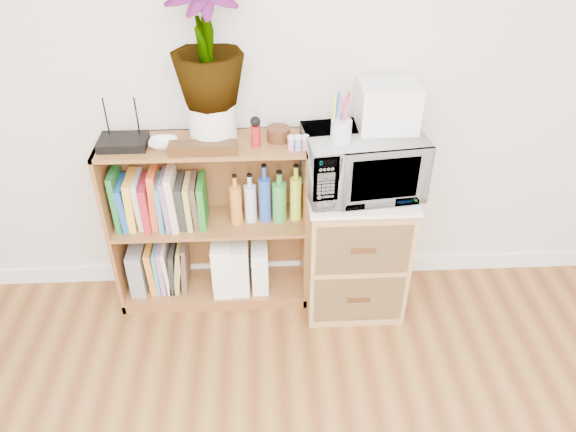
{
  "coord_description": "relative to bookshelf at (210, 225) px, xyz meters",
  "views": [
    {
      "loc": [
        -0.06,
        -0.28,
        2.18
      ],
      "look_at": [
        0.05,
        1.95,
        0.62
      ],
      "focal_mm": 35.0,
      "sensor_mm": 36.0,
      "label": 1
    }
  ],
  "objects": [
    {
      "name": "liquor_bottles",
      "position": [
        0.34,
        0.0,
        0.17
      ],
      "size": [
        0.44,
        0.07,
        0.31
      ],
      "color": "orange",
      "rests_on": "bookshelf"
    },
    {
      "name": "potted_plant",
      "position": [
        0.05,
        0.02,
        0.95
      ],
      "size": [
        0.33,
        0.33,
        0.58
      ],
      "primitive_type": "imported",
      "color": "#387A30",
      "rests_on": "plant_pot"
    },
    {
      "name": "cookbooks",
      "position": [
        -0.24,
        -0.0,
        0.16
      ],
      "size": [
        0.45,
        0.2,
        0.31
      ],
      "color": "#1C692E",
      "rests_on": "bookshelf"
    },
    {
      "name": "plant_pot",
      "position": [
        0.05,
        0.02,
        0.57
      ],
      "size": [
        0.22,
        0.22,
        0.19
      ],
      "primitive_type": "cylinder",
      "color": "silver",
      "rests_on": "bookshelf"
    },
    {
      "name": "kokeshi_doll",
      "position": [
        0.25,
        -0.04,
        0.53
      ],
      "size": [
        0.04,
        0.04,
        0.1
      ],
      "primitive_type": "cylinder",
      "color": "maroon",
      "rests_on": "bookshelf"
    },
    {
      "name": "magazine_holder_mid",
      "position": [
        0.14,
        -0.01,
        -0.25
      ],
      "size": [
        0.1,
        0.24,
        0.3
      ],
      "primitive_type": "cube",
      "color": "white",
      "rests_on": "bookshelf"
    },
    {
      "name": "wicker_unit",
      "position": [
        0.75,
        -0.08,
        -0.12
      ],
      "size": [
        0.5,
        0.45,
        0.7
      ],
      "primitive_type": "cube",
      "color": "#9E7542",
      "rests_on": "ground"
    },
    {
      "name": "file_box",
      "position": [
        -0.41,
        0.0,
        -0.27
      ],
      "size": [
        0.08,
        0.21,
        0.27
      ],
      "primitive_type": "cube",
      "color": "gray",
      "rests_on": "bookshelf"
    },
    {
      "name": "magazine_holder_left",
      "position": [
        0.05,
        -0.01,
        -0.25
      ],
      "size": [
        0.1,
        0.25,
        0.32
      ],
      "primitive_type": "cube",
      "color": "white",
      "rests_on": "bookshelf"
    },
    {
      "name": "trinket_box",
      "position": [
        0.01,
        -0.1,
        0.5
      ],
      "size": [
        0.31,
        0.08,
        0.05
      ],
      "primitive_type": "cube",
      "color": "#351D0E",
      "rests_on": "bookshelf"
    },
    {
      "name": "router",
      "position": [
        -0.36,
        -0.02,
        0.5
      ],
      "size": [
        0.22,
        0.15,
        0.04
      ],
      "primitive_type": "cube",
      "color": "black",
      "rests_on": "bookshelf"
    },
    {
      "name": "bookshelf",
      "position": [
        0.0,
        0.0,
        0.0
      ],
      "size": [
        1.0,
        0.3,
        0.95
      ],
      "primitive_type": "cube",
      "color": "brown",
      "rests_on": "ground"
    },
    {
      "name": "wooden_bowl",
      "position": [
        0.36,
        0.01,
        0.51
      ],
      "size": [
        0.11,
        0.11,
        0.06
      ],
      "primitive_type": "cylinder",
      "color": "#38200F",
      "rests_on": "bookshelf"
    },
    {
      "name": "microwave",
      "position": [
        0.75,
        -0.08,
        0.4
      ],
      "size": [
        0.58,
        0.43,
        0.3
      ],
      "primitive_type": "imported",
      "rotation": [
        0.0,
        0.0,
        0.12
      ],
      "color": "white",
      "rests_on": "wicker_unit"
    },
    {
      "name": "pen_cup",
      "position": [
        0.63,
        -0.15,
        0.6
      ],
      "size": [
        0.09,
        0.09,
        0.1
      ],
      "primitive_type": "cylinder",
      "color": "silver",
      "rests_on": "microwave"
    },
    {
      "name": "paint_jars",
      "position": [
        0.45,
        -0.09,
        0.5
      ],
      "size": [
        0.1,
        0.04,
        0.05
      ],
      "primitive_type": "cube",
      "color": "pink",
      "rests_on": "bookshelf"
    },
    {
      "name": "lower_books",
      "position": [
        -0.24,
        0.0,
        -0.27
      ],
      "size": [
        0.22,
        0.19,
        0.3
      ],
      "color": "orange",
      "rests_on": "bookshelf"
    },
    {
      "name": "small_appliance",
      "position": [
        0.86,
        -0.02,
        0.65
      ],
      "size": [
        0.27,
        0.22,
        0.21
      ],
      "primitive_type": "cube",
      "color": "white",
      "rests_on": "microwave"
    },
    {
      "name": "magazine_holder_right",
      "position": [
        0.25,
        -0.01,
        -0.27
      ],
      "size": [
        0.09,
        0.22,
        0.27
      ],
      "primitive_type": "cube",
      "color": "white",
      "rests_on": "bookshelf"
    },
    {
      "name": "white_bowl",
      "position": [
        -0.18,
        -0.03,
        0.49
      ],
      "size": [
        0.13,
        0.13,
        0.03
      ],
      "primitive_type": "imported",
      "color": "white",
      "rests_on": "bookshelf"
    },
    {
      "name": "skirting_board",
      "position": [
        0.35,
        0.14,
        -0.42
      ],
      "size": [
        4.0,
        0.02,
        0.1
      ],
      "primitive_type": "cube",
      "color": "white",
      "rests_on": "ground"
    }
  ]
}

